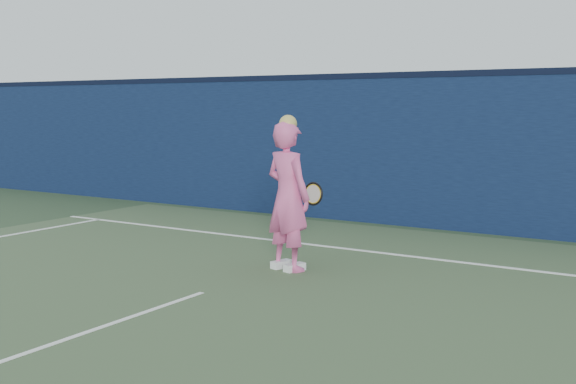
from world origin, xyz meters
The scene contains 6 objects.
ground centered at (0.00, 0.00, 0.00)m, with size 80.00×80.00×0.00m, color #2A3C24.
backstop_wall centered at (0.00, 6.50, 1.25)m, with size 24.00×0.40×2.50m, color black.
wall_cap centered at (0.00, 6.50, 2.55)m, with size 24.00×0.42×0.10m, color black.
player centered at (0.19, 2.47, 0.93)m, with size 0.77×0.60×1.93m.
racket centered at (0.29, 2.87, 0.92)m, with size 0.53×0.25×0.30m.
court_lines centered at (0.00, -0.33, 0.01)m, with size 11.00×12.04×0.01m.
Camera 1 is at (4.88, -4.99, 2.03)m, focal length 45.00 mm.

